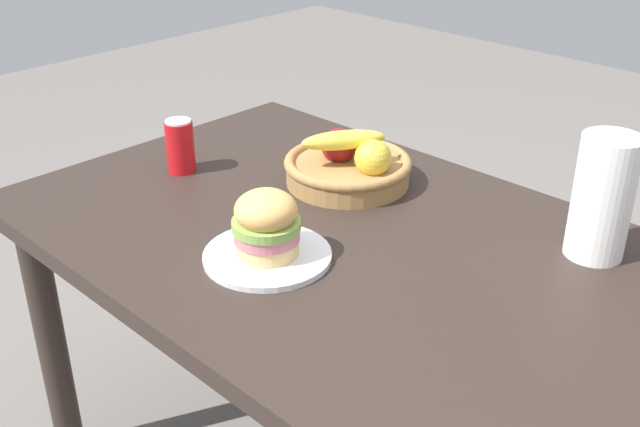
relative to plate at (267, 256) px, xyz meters
The scene contains 6 objects.
dining_table 0.20m from the plate, 77.53° to the left, with size 1.40×0.90×0.75m.
plate is the anchor object (origin of this frame).
sandwich 0.07m from the plate, 90.00° to the right, with size 0.13×0.13×0.13m.
soda_can 0.47m from the plate, 163.41° to the left, with size 0.07×0.07×0.13m.
fruit_basket 0.38m from the plate, 108.43° to the left, with size 0.29×0.29×0.14m.
paper_towel_roll 0.63m from the plate, 45.92° to the left, with size 0.11×0.11×0.24m, color white.
Camera 1 is at (0.90, -0.99, 1.49)m, focal length 42.89 mm.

